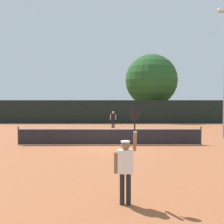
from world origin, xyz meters
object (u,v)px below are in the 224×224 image
(large_tree, at_px, (151,80))
(parked_car_near, at_px, (125,114))
(player_serving, at_px, (126,162))
(tennis_ball, at_px, (115,145))
(player_receiving, at_px, (113,118))

(large_tree, relative_size, parked_car_near, 1.97)
(player_serving, distance_m, parked_car_near, 30.50)
(tennis_ball, bearing_deg, player_receiving, 90.50)
(player_serving, distance_m, player_receiving, 19.60)
(large_tree, height_order, parked_car_near, large_tree)
(tennis_ball, bearing_deg, parked_car_near, 85.68)
(large_tree, bearing_deg, player_serving, -99.16)
(player_serving, bearing_deg, player_receiving, 90.70)
(player_serving, bearing_deg, large_tree, 80.84)
(player_receiving, bearing_deg, player_serving, 90.70)
(player_receiving, distance_m, tennis_ball, 10.44)
(large_tree, bearing_deg, tennis_ball, -103.63)
(tennis_ball, xyz_separation_m, parked_car_near, (1.61, 21.27, 0.74))
(player_receiving, bearing_deg, large_tree, -117.06)
(player_serving, height_order, parked_car_near, player_serving)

